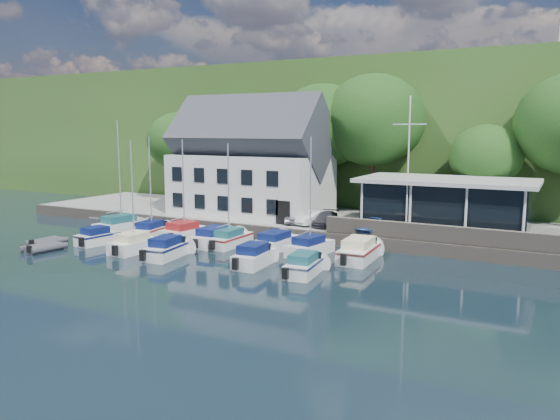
# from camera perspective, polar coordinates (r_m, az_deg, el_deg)

# --- Properties ---
(ground) EXTENTS (180.00, 180.00, 0.00)m
(ground) POSITION_cam_1_polar(r_m,az_deg,el_deg) (34.51, -7.22, -6.55)
(ground) COLOR black
(ground) RESTS_ON ground
(quay) EXTENTS (60.00, 13.00, 1.00)m
(quay) POSITION_cam_1_polar(r_m,az_deg,el_deg) (49.38, 4.57, -1.35)
(quay) COLOR gray
(quay) RESTS_ON ground
(quay_face) EXTENTS (60.00, 0.30, 1.00)m
(quay_face) POSITION_cam_1_polar(r_m,az_deg,el_deg) (43.59, 1.15, -2.64)
(quay_face) COLOR #685F53
(quay_face) RESTS_ON ground
(hillside) EXTENTS (160.00, 75.00, 16.00)m
(hillside) POSITION_cam_1_polar(r_m,az_deg,el_deg) (91.22, 15.97, 7.59)
(hillside) COLOR #2D491B
(hillside) RESTS_ON ground
(field_patch) EXTENTS (50.00, 30.00, 0.30)m
(field_patch) POSITION_cam_1_polar(r_m,az_deg,el_deg) (98.07, 21.86, 12.13)
(field_patch) COLOR #566633
(field_patch) RESTS_ON hillside
(harbor_building) EXTENTS (14.40, 8.20, 8.70)m
(harbor_building) POSITION_cam_1_polar(r_m,az_deg,el_deg) (51.11, -3.06, 4.48)
(harbor_building) COLOR silver
(harbor_building) RESTS_ON quay
(club_pavilion) EXTENTS (13.20, 7.20, 4.10)m
(club_pavilion) POSITION_cam_1_polar(r_m,az_deg,el_deg) (44.33, 16.96, 0.52)
(club_pavilion) COLOR black
(club_pavilion) RESTS_ON quay
(seawall) EXTENTS (18.00, 0.50, 1.20)m
(seawall) POSITION_cam_1_polar(r_m,az_deg,el_deg) (39.91, 16.98, -2.44)
(seawall) COLOR #685F53
(seawall) RESTS_ON quay
(gangway) EXTENTS (1.20, 6.00, 1.40)m
(gangway) POSITION_cam_1_polar(r_m,az_deg,el_deg) (51.68, -16.45, -1.79)
(gangway) COLOR silver
(gangway) RESTS_ON ground
(car_silver) EXTENTS (2.18, 3.86, 1.24)m
(car_silver) POSITION_cam_1_polar(r_m,az_deg,el_deg) (46.24, 1.74, -0.59)
(car_silver) COLOR #AFAEB3
(car_silver) RESTS_ON quay
(car_white) EXTENTS (2.34, 3.83, 1.19)m
(car_white) POSITION_cam_1_polar(r_m,az_deg,el_deg) (45.43, 3.58, -0.79)
(car_white) COLOR silver
(car_white) RESTS_ON quay
(car_dgrey) EXTENTS (2.26, 4.16, 1.15)m
(car_dgrey) POSITION_cam_1_polar(r_m,az_deg,el_deg) (45.01, 4.81, -0.92)
(car_dgrey) COLOR #323338
(car_dgrey) RESTS_ON quay
(car_blue) EXTENTS (2.36, 3.88, 1.24)m
(car_blue) POSITION_cam_1_polar(r_m,az_deg,el_deg) (42.80, 9.87, -1.44)
(car_blue) COLOR navy
(car_blue) RESTS_ON quay
(flagpole) EXTENTS (2.47, 0.20, 10.29)m
(flagpole) POSITION_cam_1_polar(r_m,az_deg,el_deg) (41.45, 13.24, 4.44)
(flagpole) COLOR silver
(flagpole) RESTS_ON quay
(tree_0) EXTENTS (7.14, 7.14, 9.75)m
(tree_0) POSITION_cam_1_polar(r_m,az_deg,el_deg) (62.74, -10.50, 5.58)
(tree_0) COLOR #113710
(tree_0) RESTS_ON quay
(tree_1) EXTENTS (7.89, 7.89, 10.78)m
(tree_1) POSITION_cam_1_polar(r_m,az_deg,el_deg) (58.18, -5.68, 5.96)
(tree_1) COLOR #113710
(tree_1) RESTS_ON quay
(tree_2) EXTENTS (8.97, 8.97, 12.26)m
(tree_2) POSITION_cam_1_polar(r_m,az_deg,el_deg) (53.64, 4.49, 6.56)
(tree_2) COLOR #113710
(tree_2) RESTS_ON quay
(tree_3) EXTENTS (9.50, 9.50, 12.98)m
(tree_3) POSITION_cam_1_polar(r_m,az_deg,el_deg) (52.03, 9.69, 6.80)
(tree_3) COLOR #113710
(tree_3) RESTS_ON quay
(tree_4) EXTENTS (6.07, 6.07, 8.30)m
(tree_4) POSITION_cam_1_polar(r_m,az_deg,el_deg) (49.67, 20.61, 3.61)
(tree_4) COLOR #113710
(tree_4) RESTS_ON quay
(boat_r1_0) EXTENTS (3.23, 7.24, 9.39)m
(boat_r1_0) POSITION_cam_1_polar(r_m,az_deg,el_deg) (48.79, -16.41, 3.19)
(boat_r1_0) COLOR silver
(boat_r1_0) RESTS_ON ground
(boat_r1_1) EXTENTS (2.57, 6.03, 8.41)m
(boat_r1_1) POSITION_cam_1_polar(r_m,az_deg,el_deg) (45.94, -13.39, 2.38)
(boat_r1_1) COLOR silver
(boat_r1_1) RESTS_ON ground
(boat_r1_2) EXTENTS (3.01, 5.97, 9.06)m
(boat_r1_2) POSITION_cam_1_polar(r_m,az_deg,el_deg) (44.37, -10.07, 2.69)
(boat_r1_2) COLOR silver
(boat_r1_2) RESTS_ON ground
(boat_r1_3) EXTENTS (2.04, 6.53, 1.43)m
(boat_r1_3) POSITION_cam_1_polar(r_m,az_deg,el_deg) (42.61, -6.82, -2.66)
(boat_r1_3) COLOR silver
(boat_r1_3) RESTS_ON ground
(boat_r1_4) EXTENTS (2.09, 6.01, 8.43)m
(boat_r1_4) POSITION_cam_1_polar(r_m,az_deg,el_deg) (41.43, -5.41, 1.94)
(boat_r1_4) COLOR silver
(boat_r1_4) RESTS_ON ground
(boat_r1_5) EXTENTS (2.42, 6.19, 1.37)m
(boat_r1_5) POSITION_cam_1_polar(r_m,az_deg,el_deg) (40.72, -0.42, -3.17)
(boat_r1_5) COLOR silver
(boat_r1_5) RESTS_ON ground
(boat_r1_6) EXTENTS (2.81, 6.11, 8.65)m
(boat_r1_6) POSITION_cam_1_polar(r_m,az_deg,el_deg) (38.40, 3.20, 1.61)
(boat_r1_6) COLOR silver
(boat_r1_6) RESTS_ON ground
(boat_r1_7) EXTENTS (2.48, 7.16, 1.57)m
(boat_r1_7) POSITION_cam_1_polar(r_m,az_deg,el_deg) (37.77, 8.35, -4.02)
(boat_r1_7) COLOR silver
(boat_r1_7) RESTS_ON ground
(boat_r2_0) EXTENTS (2.35, 4.95, 1.40)m
(boat_r2_0) POSITION_cam_1_polar(r_m,az_deg,el_deg) (44.77, -18.54, -2.52)
(boat_r2_0) COLOR silver
(boat_r2_0) RESTS_ON ground
(boat_r2_1) EXTENTS (2.34, 5.57, 8.96)m
(boat_r2_1) POSITION_cam_1_polar(r_m,az_deg,el_deg) (40.53, -15.17, 1.91)
(boat_r2_1) COLOR silver
(boat_r2_1) RESTS_ON ground
(boat_r2_2) EXTENTS (2.60, 5.98, 1.50)m
(boat_r2_2) POSITION_cam_1_polar(r_m,az_deg,el_deg) (38.93, -11.66, -3.79)
(boat_r2_2) COLOR silver
(boat_r2_2) RESTS_ON ground
(boat_r2_3) EXTENTS (2.23, 5.57, 1.51)m
(boat_r2_3) POSITION_cam_1_polar(r_m,az_deg,el_deg) (35.89, -2.68, -4.65)
(boat_r2_3) COLOR silver
(boat_r2_3) RESTS_ON ground
(boat_r2_4) EXTENTS (2.39, 5.64, 1.39)m
(boat_r2_4) POSITION_cam_1_polar(r_m,az_deg,el_deg) (33.81, 2.58, -5.59)
(boat_r2_4) COLOR silver
(boat_r2_4) RESTS_ON ground
(dinghy_0) EXTENTS (1.86, 2.98, 0.68)m
(dinghy_0) POSITION_cam_1_polar(r_m,az_deg,el_deg) (45.80, -23.21, -2.99)
(dinghy_0) COLOR #3C3C41
(dinghy_0) RESTS_ON ground
(dinghy_1) EXTENTS (2.19, 3.18, 0.69)m
(dinghy_1) POSITION_cam_1_polar(r_m,az_deg,el_deg) (43.73, -23.48, -3.52)
(dinghy_1) COLOR #3C3C41
(dinghy_1) RESTS_ON ground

